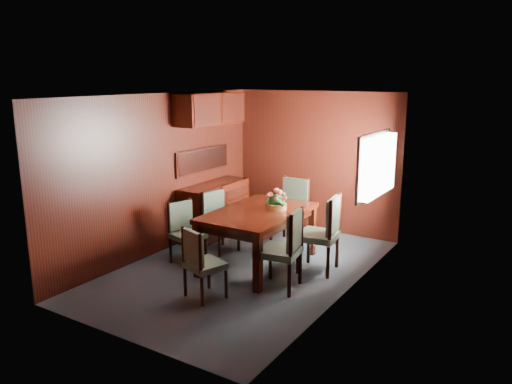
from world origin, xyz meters
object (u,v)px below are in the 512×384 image
Objects in this scene: chair_left_near at (185,229)px; flower_centerpiece at (276,199)px; sideboard at (215,210)px; chair_head at (200,260)px; dining_table at (258,218)px; chair_right_near at (286,245)px.

chair_left_near is 1.39m from flower_centerpiece.
chair_left_near is at bearing -73.22° from sideboard.
chair_left_near is at bearing 156.13° from chair_head.
chair_left_near is at bearing -151.40° from flower_centerpiece.
chair_head is at bearing 63.08° from chair_left_near.
chair_head is at bearing -91.13° from dining_table.
flower_centerpiece is (0.20, 1.49, 0.46)m from chair_head.
chair_right_near is 1.17× the size of chair_head.
dining_table is 1.65× the size of chair_right_near.
chair_right_near is at bearing -52.41° from flower_centerpiece.
chair_head reaches higher than dining_table.
dining_table is (1.33, -0.75, 0.24)m from sideboard.
chair_right_near reaches higher than sideboard.
chair_right_near is at bearing 65.45° from chair_head.
flower_centerpiece reaches higher than chair_left_near.
flower_centerpiece is at bearing -20.67° from sideboard.
sideboard is 1.33× the size of chair_right_near.
flower_centerpiece reaches higher than chair_right_near.
chair_left_near reaches higher than dining_table.
sideboard is 1.56× the size of chair_left_near.
sideboard is at bearing 48.88° from chair_right_near.
chair_right_near is 0.95m from flower_centerpiece.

